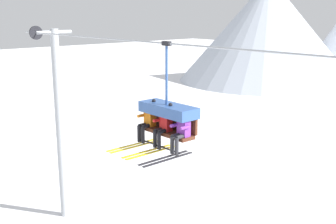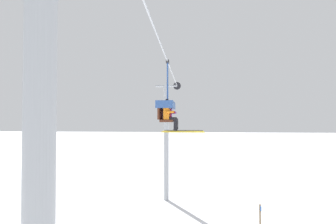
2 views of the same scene
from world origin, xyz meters
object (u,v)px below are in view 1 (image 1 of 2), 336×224
Objects in this scene: lift_tower_near at (59,122)px; skier_purple at (180,131)px; skier_orange at (147,120)px; skier_red at (163,125)px; chairlift_chair at (169,114)px.

lift_tower_near reaches higher than skier_purple.
lift_tower_near is 7.59m from skier_orange.
skier_red is (0.72, 0.00, 0.00)m from skier_orange.
skier_red is at bearing -6.53° from lift_tower_near.
lift_tower_near is 5.12× the size of skier_orange.
skier_red is 0.72m from skier_purple.
skier_orange and skier_red have the same top height.
chairlift_chair is 1.71× the size of skier_red.
lift_tower_near is 5.12× the size of skier_purple.
lift_tower_near reaches higher than skier_red.
skier_purple is at bearing -17.05° from chairlift_chair.
skier_red reaches higher than skier_purple.
skier_red is at bearing 0.00° from skier_orange.
skier_purple is at bearing -0.27° from skier_orange.
skier_red is at bearing -89.11° from chairlift_chair.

